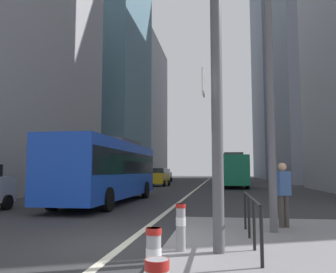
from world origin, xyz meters
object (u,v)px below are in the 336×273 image
Objects in this scene: car_oncoming_mid at (158,177)px; bollard_right at (181,224)px; city_bus_red_receding at (232,169)px; car_oncoming_far at (164,175)px; city_bus_blue_oncoming at (108,168)px; car_receding_near at (229,174)px; street_lamp_post at (268,33)px; bollard_left at (154,259)px; pedestrian_waiting at (283,191)px; car_receding_far at (225,175)px; traffic_signal_gantry at (100,51)px.

car_oncoming_mid reaches higher than bollard_right.
city_bus_red_receding is at bearing -5.01° from car_oncoming_mid.
car_oncoming_far is (-1.61, 13.58, -0.00)m from car_oncoming_mid.
city_bus_blue_oncoming reaches higher than car_receding_near.
street_lamp_post is at bearing -89.85° from city_bus_red_receding.
city_bus_blue_oncoming reaches higher than bollard_left.
pedestrian_waiting is (2.45, 3.15, 0.48)m from bollard_right.
car_receding_far is at bearing 50.20° from car_oncoming_far.
city_bus_red_receding reaches higher than car_oncoming_far.
car_receding_near is at bearing 80.95° from city_bus_blue_oncoming.
car_oncoming_mid and car_oncoming_far have the same top height.
car_oncoming_far is (-2.48, 33.63, -0.85)m from city_bus_blue_oncoming.
city_bus_blue_oncoming is 6.41× the size of pedestrian_waiting.
car_receding_near is at bearing 89.58° from street_lamp_post.
city_bus_blue_oncoming is 0.99× the size of city_bus_red_receding.
bollard_left is at bearing -56.89° from traffic_signal_gantry.
bollard_left is 0.93× the size of bollard_right.
city_bus_red_receding is 27.95m from street_lamp_post.
car_oncoming_mid is 0.99× the size of car_receding_far.
street_lamp_post is 8.99× the size of bollard_right.
car_oncoming_mid is 4.79× the size of bollard_right.
street_lamp_post is (3.73, 2.42, 1.13)m from traffic_signal_gantry.
pedestrian_waiting is at bearing -90.02° from car_receding_near.
bollard_right is (-2.00, -30.09, -1.19)m from city_bus_red_receding.
city_bus_blue_oncoming is at bearing -99.05° from car_receding_near.
traffic_signal_gantry is (4.20, -30.84, 3.17)m from car_oncoming_mid.
bollard_left is at bearing -113.81° from pedestrian_waiting.
car_receding_near is 2.48× the size of pedestrian_waiting.
city_bus_blue_oncoming is at bearing -109.82° from city_bus_red_receding.
bollard_left is at bearing -69.61° from city_bus_blue_oncoming.
pedestrian_waiting reaches higher than bollard_right.
car_receding_far and car_oncoming_far have the same top height.
traffic_signal_gantry reaches higher than car_receding_far.
traffic_signal_gantry is 4.61m from bollard_left.
car_oncoming_far is at bearing 97.44° from traffic_signal_gantry.
car_oncoming_mid is at bearing -106.90° from car_receding_far.
street_lamp_post is at bearing -90.42° from car_receding_near.
car_oncoming_far reaches higher than bollard_left.
city_bus_red_receding is 12.72× the size of bollard_right.
traffic_signal_gantry reaches higher than city_bus_red_receding.
car_oncoming_mid is 0.99× the size of car_receding_near.
car_receding_far is 55.21m from bollard_right.
traffic_signal_gantry is at bearing 123.11° from bollard_left.
car_receding_near is 1.00× the size of car_receding_far.
traffic_signal_gantry is (5.80, -44.42, 3.17)m from car_oncoming_far.
city_bus_blue_oncoming is 20.09m from car_oncoming_mid.
bollard_left is at bearing -92.41° from car_receding_near.
pedestrian_waiting reaches higher than bollard_left.
traffic_signal_gantry reaches higher than car_oncoming_far.
bollard_right is 4.02m from pedestrian_waiting.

